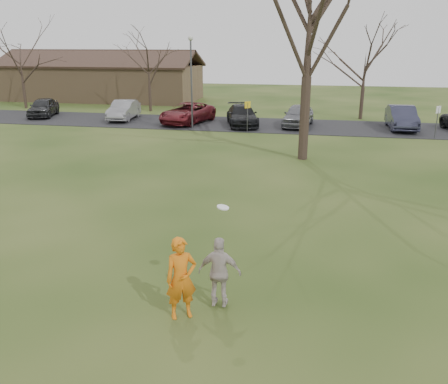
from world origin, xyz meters
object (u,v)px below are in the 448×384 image
at_px(car_2, 187,113).
at_px(car_3, 242,115).
at_px(car_1, 124,110).
at_px(lamp_post, 191,71).
at_px(building, 102,81).
at_px(car_4, 298,115).
at_px(catching_play, 220,272).
at_px(big_tree, 310,17).
at_px(car_5, 402,117).
at_px(player_defender, 181,278).
at_px(car_0, 43,107).

height_order(car_2, car_3, car_2).
bearing_deg(car_1, car_2, -12.34).
height_order(car_2, lamp_post, lamp_post).
bearing_deg(building, car_4, -31.67).
bearing_deg(catching_play, big_tree, 85.09).
bearing_deg(car_3, car_4, -8.94).
distance_m(car_1, car_3, 9.58).
height_order(car_4, building, building).
xyz_separation_m(lamp_post, big_tree, (8.00, -7.50, 3.03)).
distance_m(car_4, catching_play, 24.90).
bearing_deg(car_3, catching_play, -97.03).
bearing_deg(car_1, building, 115.27).
bearing_deg(building, car_2, -45.55).
distance_m(car_2, car_5, 15.37).
bearing_deg(building, lamp_post, -47.91).
bearing_deg(car_1, player_defender, -70.56).
xyz_separation_m(car_1, building, (-7.69, 12.70, 1.15)).
xyz_separation_m(car_3, car_5, (11.17, 0.72, 0.07)).
bearing_deg(player_defender, car_5, 42.35).
height_order(car_4, catching_play, catching_play).
height_order(car_3, car_4, car_4).
bearing_deg(car_1, car_0, 172.14).
height_order(car_0, car_5, car_5).
xyz_separation_m(car_1, car_2, (5.35, -0.60, 0.00)).
bearing_deg(car_1, catching_play, -68.75).
distance_m(car_0, building, 12.53).
bearing_deg(car_4, catching_play, -85.34).
height_order(player_defender, car_1, player_defender).
xyz_separation_m(car_4, building, (-21.28, 13.13, 1.11)).
bearing_deg(car_5, car_4, -178.17).
xyz_separation_m(player_defender, car_4, (1.33, 25.40, -0.12)).
distance_m(car_5, catching_play, 26.33).
xyz_separation_m(player_defender, car_0, (-19.37, 26.07, -0.16)).
relative_size(catching_play, big_tree, 0.17).
xyz_separation_m(car_4, catching_play, (-0.57, -24.89, 0.09)).
bearing_deg(big_tree, car_1, 144.24).
xyz_separation_m(player_defender, car_2, (-6.91, 25.23, -0.16)).
xyz_separation_m(player_defender, building, (-19.96, 38.53, 0.99)).
height_order(car_2, big_tree, big_tree).
bearing_deg(car_4, car_5, 8.28).
distance_m(car_1, catching_play, 28.47).
relative_size(car_3, big_tree, 0.36).
bearing_deg(catching_play, car_2, 107.23).
bearing_deg(car_5, catching_play, -107.47).
bearing_deg(car_5, player_defender, -108.69).
relative_size(car_4, building, 0.22).
distance_m(car_0, lamp_post, 14.12).
relative_size(player_defender, building, 0.09).
height_order(car_3, car_5, car_5).
height_order(building, lamp_post, lamp_post).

